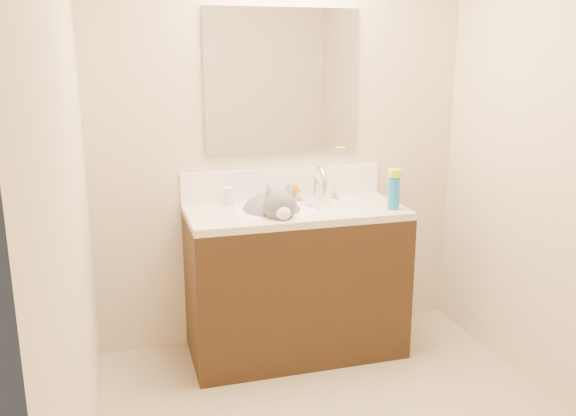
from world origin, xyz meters
TOP-DOWN VIEW (x-y plane):
  - room_shell at (0.00, 0.00)m, footprint 2.24×2.54m
  - vanity_cabinet at (0.00, 0.97)m, footprint 1.20×0.55m
  - counter_slab at (0.00, 0.97)m, footprint 1.20×0.55m
  - basin at (-0.12, 0.94)m, footprint 0.45×0.36m
  - faucet at (0.18, 1.11)m, footprint 0.28×0.20m
  - cat at (-0.13, 0.97)m, footprint 0.38×0.47m
  - backsplash at (0.00, 1.24)m, footprint 1.20×0.02m
  - mirror at (0.00, 1.24)m, footprint 0.90×0.02m
  - pill_bottle at (-0.34, 1.14)m, footprint 0.07×0.07m
  - pill_label at (-0.34, 1.14)m, footprint 0.07×0.07m
  - silver_jar at (0.02, 1.18)m, footprint 0.06×0.06m
  - amber_bottle at (0.06, 1.19)m, footprint 0.05×0.05m
  - toothbrush at (0.09, 1.00)m, footprint 0.07×0.14m
  - toothbrush_head at (0.09, 1.00)m, footprint 0.03×0.04m
  - spray_can at (0.51, 0.82)m, footprint 0.07×0.07m
  - spray_cap at (0.51, 0.82)m, footprint 0.08×0.08m

SIDE VIEW (x-z plane):
  - vanity_cabinet at x=0.00m, z-range 0.00..0.82m
  - basin at x=-0.12m, z-range 0.72..0.86m
  - counter_slab at x=0.00m, z-range 0.82..0.86m
  - cat at x=-0.13m, z-range 0.67..1.02m
  - toothbrush at x=0.09m, z-range 0.86..0.87m
  - toothbrush_head at x=0.09m, z-range 0.86..0.88m
  - silver_jar at x=0.02m, z-range 0.86..0.92m
  - pill_label at x=-0.34m, z-range 0.89..0.92m
  - amber_bottle at x=0.06m, z-range 0.86..0.95m
  - pill_bottle at x=-0.34m, z-range 0.86..0.96m
  - faucet at x=0.18m, z-range 0.84..1.05m
  - spray_can at x=0.51m, z-range 0.86..1.04m
  - backsplash at x=0.00m, z-range 0.86..1.04m
  - spray_cap at x=0.51m, z-range 1.04..1.08m
  - room_shell at x=0.00m, z-range 0.23..2.75m
  - mirror at x=0.00m, z-range 1.14..1.94m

